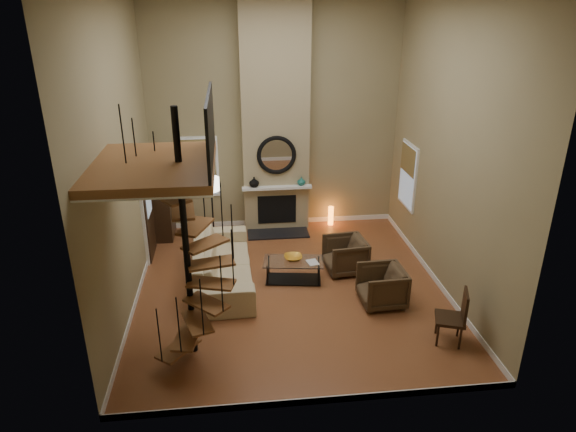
{
  "coord_description": "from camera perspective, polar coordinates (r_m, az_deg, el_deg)",
  "views": [
    {
      "loc": [
        -1.04,
        -8.84,
        5.31
      ],
      "look_at": [
        0.0,
        0.4,
        1.4
      ],
      "focal_mm": 31.8,
      "sensor_mm": 36.0,
      "label": 1
    }
  ],
  "objects": [
    {
      "name": "hutch",
      "position": [
        12.56,
        -13.86,
        1.8
      ],
      "size": [
        0.42,
        0.9,
        2.02
      ],
      "primitive_type": "cube",
      "color": "black",
      "rests_on": "ground"
    },
    {
      "name": "window_back",
      "position": [
        12.64,
        -10.09,
        5.5
      ],
      "size": [
        1.02,
        0.06,
        1.52
      ],
      "color": "white",
      "rests_on": "back_wall"
    },
    {
      "name": "firebox",
      "position": [
        12.67,
        -1.25,
        0.75
      ],
      "size": [
        0.95,
        0.02,
        0.72
      ],
      "primitive_type": "cube",
      "color": "black",
      "rests_on": "chimney_breast"
    },
    {
      "name": "front_wall",
      "position": [
        6.23,
        3.76,
        -1.5
      ],
      "size": [
        6.0,
        0.02,
        5.5
      ],
      "primitive_type": "cube",
      "color": "#91845D",
      "rests_on": "ground"
    },
    {
      "name": "baseboard_front",
      "position": [
        7.75,
        3.21,
        -19.92
      ],
      "size": [
        6.0,
        0.02,
        0.12
      ],
      "primitive_type": "cube",
      "color": "white",
      "rests_on": "ground"
    },
    {
      "name": "left_wall",
      "position": [
        9.41,
        -18.29,
        5.85
      ],
      "size": [
        0.02,
        6.5,
        5.5
      ],
      "primitive_type": "cube",
      "color": "#91845D",
      "rests_on": "ground"
    },
    {
      "name": "vase_right",
      "position": [
        12.44,
        1.5,
        3.93
      ],
      "size": [
        0.2,
        0.2,
        0.21
      ],
      "primitive_type": "imported",
      "color": "#1C6258",
      "rests_on": "mantel"
    },
    {
      "name": "vase_left",
      "position": [
        12.34,
        -3.81,
        3.82
      ],
      "size": [
        0.24,
        0.24,
        0.25
      ],
      "primitive_type": "imported",
      "color": "black",
      "rests_on": "mantel"
    },
    {
      "name": "baseboard_left",
      "position": [
        10.46,
        -16.42,
        -8.35
      ],
      "size": [
        0.02,
        6.5,
        0.12
      ],
      "primitive_type": "cube",
      "color": "white",
      "rests_on": "ground"
    },
    {
      "name": "coffee_table",
      "position": [
        10.48,
        0.6,
        -5.84
      ],
      "size": [
        1.29,
        0.78,
        0.45
      ],
      "color": "silver",
      "rests_on": "ground"
    },
    {
      "name": "baseboard_back",
      "position": [
        13.21,
        -1.38,
        -0.61
      ],
      "size": [
        6.0,
        0.02,
        0.12
      ],
      "primitive_type": "cube",
      "color": "white",
      "rests_on": "ground"
    },
    {
      "name": "loft",
      "position": [
        7.41,
        -14.03,
        5.84
      ],
      "size": [
        1.7,
        2.2,
        1.09
      ],
      "color": "brown",
      "rests_on": "left_wall"
    },
    {
      "name": "accent_lamp",
      "position": [
        13.12,
        4.8,
        0.04
      ],
      "size": [
        0.13,
        0.13,
        0.48
      ],
      "primitive_type": "cylinder",
      "color": "orange",
      "rests_on": "ground"
    },
    {
      "name": "spiral_stair",
      "position": [
        7.92,
        -11.14,
        -4.13
      ],
      "size": [
        1.47,
        1.47,
        4.06
      ],
      "color": "black",
      "rests_on": "ground"
    },
    {
      "name": "window_right",
      "position": [
        12.13,
        13.27,
        4.52
      ],
      "size": [
        0.06,
        1.02,
        1.52
      ],
      "color": "white",
      "rests_on": "right_wall"
    },
    {
      "name": "ground",
      "position": [
        10.37,
        0.25,
        -8.04
      ],
      "size": [
        6.0,
        6.5,
        0.01
      ],
      "primitive_type": "cube",
      "color": "#A25E34",
      "rests_on": "ground"
    },
    {
      "name": "mirror_frame",
      "position": [
        12.2,
        -1.29,
        6.82
      ],
      "size": [
        0.94,
        0.1,
        0.94
      ],
      "primitive_type": "torus",
      "rotation": [
        1.57,
        0.0,
        0.0
      ],
      "color": "black",
      "rests_on": "chimney_breast"
    },
    {
      "name": "back_wall",
      "position": [
        12.4,
        -1.5,
        10.89
      ],
      "size": [
        6.0,
        0.02,
        5.5
      ],
      "primitive_type": "cube",
      "color": "#91845D",
      "rests_on": "ground"
    },
    {
      "name": "side_chair",
      "position": [
        9.03,
        18.27,
        -10.49
      ],
      "size": [
        0.6,
        0.6,
        1.0
      ],
      "color": "black",
      "rests_on": "ground"
    },
    {
      "name": "mirror_disc",
      "position": [
        12.21,
        -1.3,
        6.83
      ],
      "size": [
        0.8,
        0.01,
        0.8
      ],
      "primitive_type": "cylinder",
      "rotation": [
        1.57,
        0.0,
        0.0
      ],
      "color": "white",
      "rests_on": "chimney_breast"
    },
    {
      "name": "mantel",
      "position": [
        12.38,
        -1.24,
        3.18
      ],
      "size": [
        1.7,
        0.18,
        0.06
      ],
      "primitive_type": "cube",
      "color": "white",
      "rests_on": "chimney_breast"
    },
    {
      "name": "baseboard_right",
      "position": [
        11.04,
        15.96,
        -6.55
      ],
      "size": [
        0.02,
        6.5,
        0.12
      ],
      "primitive_type": "cube",
      "color": "white",
      "rests_on": "ground"
    },
    {
      "name": "armchair_near",
      "position": [
        10.92,
        6.8,
        -4.34
      ],
      "size": [
        0.92,
        0.9,
        0.77
      ],
      "primitive_type": "imported",
      "rotation": [
        0.0,
        0.0,
        -1.47
      ],
      "color": "#473420",
      "rests_on": "ground"
    },
    {
      "name": "floor_lamp",
      "position": [
        11.6,
        -8.57,
        2.92
      ],
      "size": [
        0.37,
        0.37,
        1.7
      ],
      "color": "black",
      "rests_on": "ground"
    },
    {
      "name": "bowl",
      "position": [
        10.42,
        0.57,
        -4.68
      ],
      "size": [
        0.37,
        0.37,
        0.09
      ],
      "primitive_type": "imported",
      "color": "orange",
      "rests_on": "coffee_table"
    },
    {
      "name": "entry_door",
      "position": [
        11.62,
        -15.44,
        0.44
      ],
      "size": [
        0.1,
        1.05,
        2.16
      ],
      "color": "white",
      "rests_on": "ground"
    },
    {
      "name": "right_wall",
      "position": [
        10.05,
        17.66,
        6.98
      ],
      "size": [
        0.02,
        6.5,
        5.5
      ],
      "primitive_type": "cube",
      "color": "#91845D",
      "rests_on": "ground"
    },
    {
      "name": "hearth",
      "position": [
        12.62,
        -1.1,
        -1.98
      ],
      "size": [
        1.5,
        0.6,
        0.04
      ],
      "primitive_type": "cube",
      "color": "black",
      "rests_on": "ground"
    },
    {
      "name": "book",
      "position": [
        10.31,
        2.65,
        -5.26
      ],
      "size": [
        0.26,
        0.32,
        0.03
      ],
      "primitive_type": "imported",
      "rotation": [
        0.0,
        0.0,
        0.21
      ],
      "color": "gray",
      "rests_on": "coffee_table"
    },
    {
      "name": "chimney_breast",
      "position": [
        12.21,
        -1.42,
        10.71
      ],
      "size": [
        1.6,
        0.38,
        5.5
      ],
      "primitive_type": "cube",
      "color": "tan",
      "rests_on": "ground"
    },
    {
      "name": "sofa",
      "position": [
        10.54,
        -7.42,
        -5.2
      ],
      "size": [
        1.22,
        2.97,
        0.86
      ],
      "primitive_type": "imported",
      "rotation": [
        0.0,
        0.0,
        1.6
      ],
      "color": "#C7B58A",
      "rests_on": "ground"
    },
    {
      "name": "armchair_far",
      "position": [
        9.9,
        10.87,
        -7.7
      ],
      "size": [
        0.86,
        0.84,
        0.75
      ],
      "primitive_type": "imported",
      "rotation": [
        0.0,
        0.0,
        -1.53
      ],
      "color": "#473420",
      "rests_on": "ground"
    }
  ]
}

